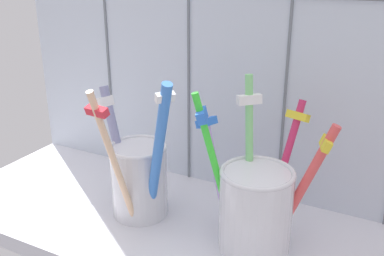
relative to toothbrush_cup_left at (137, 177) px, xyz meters
The scene contains 4 objects.
counter_slab 9.41cm from the toothbrush_cup_left, ahead, with size 64.00×22.00×2.00cm, color silver.
tile_wall_back 21.15cm from the toothbrush_cup_left, 60.59° to the left, with size 64.00×2.20×45.00cm.
toothbrush_cup_left is the anchor object (origin of this frame).
toothbrush_cup_right 14.30cm from the toothbrush_cup_left, ahead, with size 14.67×10.95×17.92cm.
Camera 1 is at (20.29, -39.24, 31.41)cm, focal length 42.38 mm.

